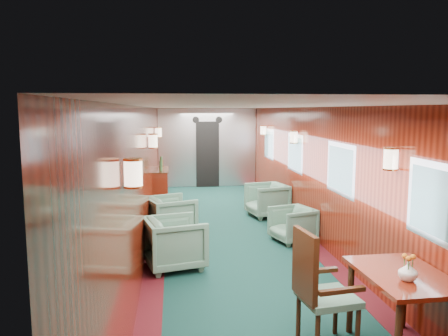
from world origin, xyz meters
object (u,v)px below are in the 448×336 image
at_px(side_chair, 318,285).
at_px(armchair_right_near, 292,224).
at_px(armchair_right_far, 267,200).
at_px(armchair_left_near, 175,243).
at_px(credenza, 161,190).
at_px(armchair_left_far, 171,216).
at_px(dining_table, 403,286).

relative_size(side_chair, armchair_right_near, 1.75).
bearing_deg(side_chair, armchair_right_far, 74.81).
relative_size(armchair_left_near, armchair_right_far, 1.04).
height_order(credenza, armchair_left_near, credenza).
distance_m(side_chair, armchair_left_near, 2.79).
height_order(armchair_right_near, armchair_right_far, armchair_right_far).
bearing_deg(credenza, armchair_left_far, -83.27).
xyz_separation_m(side_chair, credenza, (-1.67, 6.03, -0.14)).
bearing_deg(armchair_right_near, armchair_left_far, -123.51).
bearing_deg(dining_table, side_chair, 164.72).
height_order(dining_table, armchair_left_near, dining_table).
distance_m(dining_table, armchair_left_near, 3.39).
relative_size(armchair_left_near, armchair_right_near, 1.22).
bearing_deg(armchair_right_far, armchair_left_far, -71.63).
distance_m(credenza, armchair_right_near, 3.50).
bearing_deg(armchair_right_far, armchair_left_near, -47.19).
bearing_deg(credenza, armchair_right_far, -15.91).
bearing_deg(armchair_right_near, side_chair, -29.48).
height_order(side_chair, armchair_right_far, side_chair).
relative_size(side_chair, armchair_left_near, 1.43).
bearing_deg(armchair_right_far, credenza, -118.41).
relative_size(dining_table, credenza, 0.87).
xyz_separation_m(side_chair, armchair_right_near, (0.73, 3.49, -0.34)).
height_order(armchair_left_far, armchair_right_near, armchair_left_far).
height_order(credenza, armchair_left_far, credenza).
bearing_deg(side_chair, armchair_right_near, 70.12).
xyz_separation_m(side_chair, armchair_right_far, (0.67, 5.36, -0.28)).
bearing_deg(credenza, dining_table, -68.52).
bearing_deg(dining_table, armchair_right_far, 89.43).
bearing_deg(credenza, armchair_right_near, -46.68).
bearing_deg(dining_table, armchair_right_near, 89.06).
bearing_deg(side_chair, armchair_left_near, 111.49).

